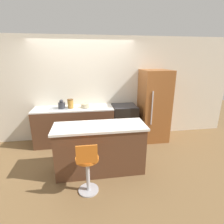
% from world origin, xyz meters
% --- Properties ---
extents(ground_plane, '(14.00, 14.00, 0.00)m').
position_xyz_m(ground_plane, '(0.00, 0.00, 0.00)').
color(ground_plane, brown).
extents(wall_back, '(8.00, 0.06, 2.60)m').
position_xyz_m(wall_back, '(0.00, 0.64, 1.30)').
color(wall_back, silver).
rests_on(wall_back, ground_plane).
extents(back_counter, '(1.91, 0.59, 0.93)m').
position_xyz_m(back_counter, '(-0.29, 0.31, 0.46)').
color(back_counter, brown).
rests_on(back_counter, ground_plane).
extents(kitchen_island, '(1.67, 0.61, 0.92)m').
position_xyz_m(kitchen_island, '(0.25, -0.93, 0.46)').
color(kitchen_island, brown).
rests_on(kitchen_island, ground_plane).
extents(oven_range, '(0.61, 0.60, 0.93)m').
position_xyz_m(oven_range, '(0.98, 0.31, 0.46)').
color(oven_range, black).
rests_on(oven_range, ground_plane).
extents(refrigerator, '(0.68, 0.72, 1.80)m').
position_xyz_m(refrigerator, '(1.74, 0.26, 0.90)').
color(refrigerator, '#995628').
rests_on(refrigerator, ground_plane).
extents(stool_chair, '(0.36, 0.36, 0.90)m').
position_xyz_m(stool_chair, '(0.00, -1.50, 0.45)').
color(stool_chair, '#B7B7BC').
rests_on(stool_chair, ground_plane).
extents(kettle, '(0.17, 0.17, 0.21)m').
position_xyz_m(kettle, '(-0.55, 0.30, 1.01)').
color(kettle, '#333338').
rests_on(kettle, back_counter).
extents(mixing_bowl, '(0.21, 0.21, 0.09)m').
position_xyz_m(mixing_bowl, '(0.00, 0.30, 0.97)').
color(mixing_bowl, '#C1B28E').
rests_on(mixing_bowl, back_counter).
extents(canister_jar, '(0.14, 0.14, 0.21)m').
position_xyz_m(canister_jar, '(-0.35, 0.30, 1.03)').
color(canister_jar, '#B77F33').
rests_on(canister_jar, back_counter).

